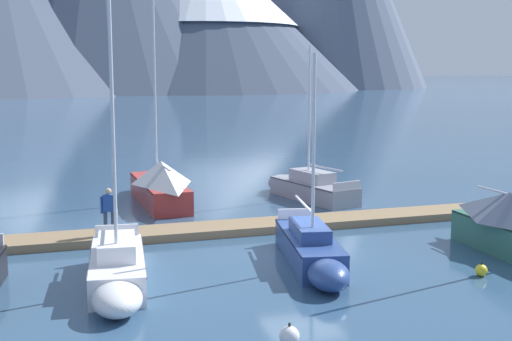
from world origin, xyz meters
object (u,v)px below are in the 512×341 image
(sailboat_mid_dock_starboard, at_px, (312,250))
(mooring_buoy_inner_mooring, at_px, (289,336))
(sailboat_second_berth, at_px, (117,269))
(sailboat_far_berth, at_px, (309,187))
(person_on_dock, at_px, (109,208))
(sailboat_mid_dock_port, at_px, (159,182))
(mooring_buoy_channel_marker, at_px, (481,270))

(sailboat_mid_dock_starboard, xyz_separation_m, mooring_buoy_inner_mooring, (-2.57, -5.77, -0.32))
(sailboat_second_berth, height_order, sailboat_mid_dock_starboard, sailboat_second_berth)
(sailboat_far_berth, relative_size, person_on_dock, 4.23)
(sailboat_mid_dock_starboard, bearing_deg, sailboat_second_berth, -173.91)
(sailboat_second_berth, relative_size, sailboat_far_berth, 1.28)
(sailboat_mid_dock_port, bearing_deg, person_on_dock, -110.96)
(sailboat_second_berth, distance_m, sailboat_mid_dock_port, 12.37)
(sailboat_second_berth, bearing_deg, sailboat_mid_dock_port, 77.49)
(mooring_buoy_channel_marker, bearing_deg, sailboat_second_berth, 171.48)
(sailboat_mid_dock_port, distance_m, sailboat_far_berth, 7.06)
(sailboat_second_berth, bearing_deg, sailboat_mid_dock_starboard, 6.09)
(sailboat_far_berth, xyz_separation_m, person_on_dock, (-9.62, -6.17, 0.70))
(sailboat_mid_dock_starboard, relative_size, person_on_dock, 3.92)
(mooring_buoy_channel_marker, bearing_deg, sailboat_mid_dock_port, 120.18)
(mooring_buoy_channel_marker, relative_size, mooring_buoy_inner_mooring, 0.82)
(sailboat_far_berth, xyz_separation_m, mooring_buoy_inner_mooring, (-6.23, -16.57, -0.33))
(sailboat_far_berth, bearing_deg, sailboat_mid_dock_starboard, -108.71)
(sailboat_mid_dock_port, xyz_separation_m, sailboat_far_berth, (7.02, -0.62, -0.42))
(sailboat_far_berth, bearing_deg, person_on_dock, -147.33)
(sailboat_second_berth, distance_m, sailboat_mid_dock_starboard, 6.07)
(sailboat_second_berth, distance_m, person_on_dock, 5.33)
(mooring_buoy_channel_marker, xyz_separation_m, mooring_buoy_inner_mooring, (-7.15, -3.53, 0.05))
(sailboat_mid_dock_port, xyz_separation_m, sailboat_mid_dock_starboard, (3.36, -11.42, -0.43))
(sailboat_second_berth, distance_m, mooring_buoy_channel_marker, 10.75)
(sailboat_far_berth, relative_size, mooring_buoy_inner_mooring, 13.18)
(sailboat_far_berth, distance_m, mooring_buoy_channel_marker, 13.08)
(sailboat_second_berth, xyz_separation_m, sailboat_mid_dock_starboard, (6.04, 0.64, -0.02))
(sailboat_far_berth, bearing_deg, sailboat_second_berth, -130.27)
(sailboat_mid_dock_starboard, distance_m, sailboat_far_berth, 11.41)
(sailboat_mid_dock_starboard, bearing_deg, mooring_buoy_channel_marker, -26.00)
(sailboat_mid_dock_starboard, xyz_separation_m, mooring_buoy_channel_marker, (4.58, -2.24, -0.37))
(sailboat_second_berth, height_order, person_on_dock, sailboat_second_berth)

